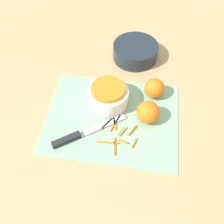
{
  "coord_description": "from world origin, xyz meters",
  "views": [
    {
      "loc": [
        0.08,
        -0.53,
        0.74
      ],
      "look_at": [
        0.0,
        0.0,
        0.04
      ],
      "focal_mm": 42.0,
      "sensor_mm": 36.0,
      "label": 1
    }
  ],
  "objects_px": {
    "bowl_speckled": "(108,95)",
    "bowl_dark": "(135,51)",
    "orange_right": "(148,112)",
    "knife": "(76,136)",
    "orange_left": "(154,88)"
  },
  "relations": [
    {
      "from": "orange_right",
      "to": "knife",
      "type": "bearing_deg",
      "value": -154.56
    },
    {
      "from": "orange_left",
      "to": "orange_right",
      "type": "distance_m",
      "value": 0.11
    },
    {
      "from": "orange_right",
      "to": "bowl_speckled",
      "type": "bearing_deg",
      "value": 159.35
    },
    {
      "from": "bowl_dark",
      "to": "orange_right",
      "type": "bearing_deg",
      "value": -77.34
    },
    {
      "from": "bowl_speckled",
      "to": "bowl_dark",
      "type": "xyz_separation_m",
      "value": [
        0.07,
        0.26,
        -0.01
      ]
    },
    {
      "from": "orange_left",
      "to": "bowl_speckled",
      "type": "bearing_deg",
      "value": -159.56
    },
    {
      "from": "bowl_dark",
      "to": "knife",
      "type": "bearing_deg",
      "value": -109.7
    },
    {
      "from": "bowl_dark",
      "to": "orange_left",
      "type": "bearing_deg",
      "value": -66.98
    },
    {
      "from": "bowl_speckled",
      "to": "knife",
      "type": "xyz_separation_m",
      "value": [
        -0.08,
        -0.16,
        -0.03
      ]
    },
    {
      "from": "knife",
      "to": "orange_left",
      "type": "relative_size",
      "value": 3.16
    },
    {
      "from": "bowl_dark",
      "to": "orange_right",
      "type": "height_order",
      "value": "orange_right"
    },
    {
      "from": "bowl_speckled",
      "to": "orange_left",
      "type": "distance_m",
      "value": 0.17
    },
    {
      "from": "bowl_speckled",
      "to": "bowl_dark",
      "type": "distance_m",
      "value": 0.27
    },
    {
      "from": "orange_left",
      "to": "orange_right",
      "type": "relative_size",
      "value": 0.93
    },
    {
      "from": "bowl_dark",
      "to": "orange_left",
      "type": "height_order",
      "value": "orange_left"
    }
  ]
}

